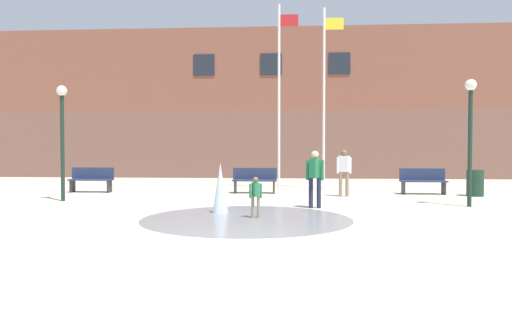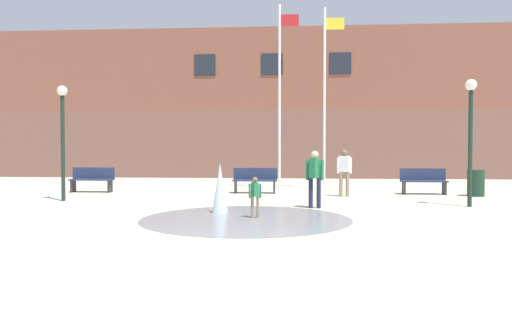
# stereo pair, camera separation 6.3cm
# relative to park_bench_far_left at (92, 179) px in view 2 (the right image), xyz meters

# --- Properties ---
(ground_plane) EXTENTS (100.00, 100.00, 0.00)m
(ground_plane) POSITION_rel_park_bench_far_left_xyz_m (6.32, -9.66, -0.48)
(ground_plane) COLOR #BCB299
(library_building) EXTENTS (36.00, 6.05, 7.86)m
(library_building) POSITION_rel_park_bench_far_left_xyz_m (6.32, 11.00, 3.45)
(library_building) COLOR brown
(library_building) RESTS_ON ground
(splash_fountain) EXTENTS (4.98, 4.98, 1.29)m
(splash_fountain) POSITION_rel_park_bench_far_left_xyz_m (5.91, -5.72, -0.14)
(splash_fountain) COLOR gray
(splash_fountain) RESTS_ON ground
(park_bench_far_left) EXTENTS (1.60, 0.44, 0.91)m
(park_bench_far_left) POSITION_rel_park_bench_far_left_xyz_m (0.00, 0.00, 0.00)
(park_bench_far_left) COLOR #28282D
(park_bench_far_left) RESTS_ON ground
(park_bench_left_of_flagpoles) EXTENTS (1.60, 0.44, 0.91)m
(park_bench_left_of_flagpoles) POSITION_rel_park_bench_far_left_xyz_m (6.04, 0.07, 0.00)
(park_bench_left_of_flagpoles) COLOR #28282D
(park_bench_left_of_flagpoles) RESTS_ON ground
(park_bench_under_left_flagpole) EXTENTS (1.60, 0.44, 0.91)m
(park_bench_under_left_flagpole) POSITION_rel_park_bench_far_left_xyz_m (12.03, 0.11, 0.00)
(park_bench_under_left_flagpole) COLOR #28282D
(park_bench_under_left_flagpole) RESTS_ON ground
(child_with_pink_shirt) EXTENTS (0.31, 0.24, 0.99)m
(child_with_pink_shirt) POSITION_rel_park_bench_far_left_xyz_m (6.51, -6.04, 0.10)
(child_with_pink_shirt) COLOR #89755B
(child_with_pink_shirt) RESTS_ON ground
(teen_by_trashcan) EXTENTS (0.50, 0.39, 1.59)m
(teen_by_trashcan) POSITION_rel_park_bench_far_left_xyz_m (8.02, -4.07, 0.45)
(teen_by_trashcan) COLOR #1E233D
(teen_by_trashcan) RESTS_ON ground
(adult_watching) EXTENTS (0.50, 0.32, 1.59)m
(adult_watching) POSITION_rel_park_bench_far_left_xyz_m (9.15, -0.87, 0.45)
(adult_watching) COLOR #89755B
(adult_watching) RESTS_ON ground
(flagpole_left) EXTENTS (0.80, 0.10, 7.24)m
(flagpole_left) POSITION_rel_park_bench_far_left_xyz_m (6.91, 1.74, 3.38)
(flagpole_left) COLOR silver
(flagpole_left) RESTS_ON ground
(flagpole_right) EXTENTS (0.80, 0.10, 7.08)m
(flagpole_right) POSITION_rel_park_bench_far_left_xyz_m (8.66, 1.74, 3.30)
(flagpole_right) COLOR silver
(flagpole_right) RESTS_ON ground
(lamp_post_left_lane) EXTENTS (0.32, 0.32, 3.59)m
(lamp_post_left_lane) POSITION_rel_park_bench_far_left_xyz_m (0.26, -2.87, 1.89)
(lamp_post_left_lane) COLOR #192D23
(lamp_post_left_lane) RESTS_ON ground
(lamp_post_right_lane) EXTENTS (0.32, 0.32, 3.60)m
(lamp_post_right_lane) POSITION_rel_park_bench_far_left_xyz_m (12.41, -3.42, 1.90)
(lamp_post_right_lane) COLOR #192D23
(lamp_post_right_lane) RESTS_ON ground
(trash_can) EXTENTS (0.56, 0.56, 0.90)m
(trash_can) POSITION_rel_park_bench_far_left_xyz_m (13.63, -0.45, -0.03)
(trash_can) COLOR #193323
(trash_can) RESTS_ON ground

